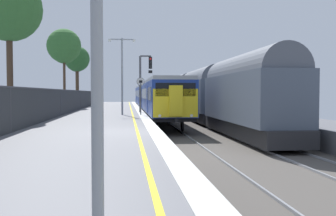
# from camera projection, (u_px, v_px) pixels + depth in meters

# --- Properties ---
(ground) EXTENTS (17.40, 110.00, 1.21)m
(ground) POSITION_uv_depth(u_px,v_px,m) (208.00, 145.00, 16.22)
(ground) COLOR slate
(commuter_train_at_platform) EXTENTS (2.83, 42.24, 3.81)m
(commuter_train_at_platform) POSITION_uv_depth(u_px,v_px,m) (152.00, 96.00, 43.23)
(commuter_train_at_platform) COLOR navy
(commuter_train_at_platform) RESTS_ON ground
(freight_train_adjacent_track) EXTENTS (2.60, 38.23, 4.79)m
(freight_train_adjacent_track) POSITION_uv_depth(u_px,v_px,m) (203.00, 93.00, 34.67)
(freight_train_adjacent_track) COLOR #232326
(freight_train_adjacent_track) RESTS_ON ground
(signal_gantry) EXTENTS (1.10, 0.24, 4.76)m
(signal_gantry) POSITION_uv_depth(u_px,v_px,m) (144.00, 77.00, 31.77)
(signal_gantry) COLOR #47474C
(signal_gantry) RESTS_ON ground
(speed_limit_sign) EXTENTS (0.59, 0.08, 2.76)m
(speed_limit_sign) POSITION_uv_depth(u_px,v_px,m) (141.00, 91.00, 28.15)
(speed_limit_sign) COLOR #59595B
(speed_limit_sign) RESTS_ON ground
(platform_lamp_mid) EXTENTS (2.00, 0.20, 5.70)m
(platform_lamp_mid) POSITION_uv_depth(u_px,v_px,m) (122.00, 70.00, 28.35)
(platform_lamp_mid) COLOR #93999E
(platform_lamp_mid) RESTS_ON ground
(platform_back_fence) EXTENTS (0.07, 99.00, 1.89)m
(platform_back_fence) POSITION_uv_depth(u_px,v_px,m) (10.00, 109.00, 15.29)
(platform_back_fence) COLOR #282B2D
(platform_back_fence) RESTS_ON ground
(background_tree_left) EXTENTS (4.19, 4.19, 9.12)m
(background_tree_left) POSITION_uv_depth(u_px,v_px,m) (8.00, 11.00, 24.36)
(background_tree_left) COLOR #473323
(background_tree_left) RESTS_ON ground
(background_tree_centre) EXTENTS (3.27, 3.27, 7.70)m
(background_tree_centre) POSITION_uv_depth(u_px,v_px,m) (77.00, 60.00, 49.43)
(background_tree_centre) COLOR #473323
(background_tree_centre) RESTS_ON ground
(background_tree_right) EXTENTS (3.83, 3.89, 8.86)m
(background_tree_right) POSITION_uv_depth(u_px,v_px,m) (64.00, 48.00, 43.03)
(background_tree_right) COLOR #473323
(background_tree_right) RESTS_ON ground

